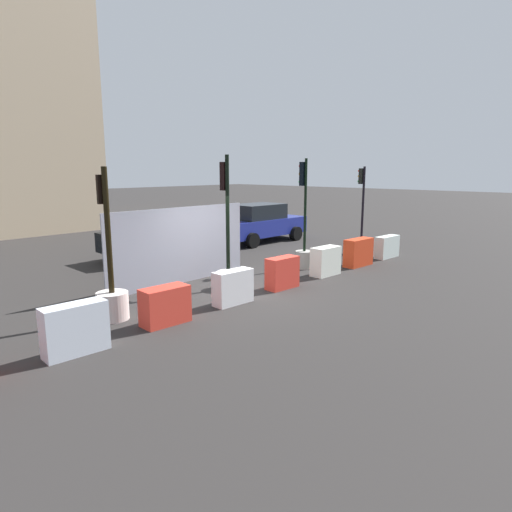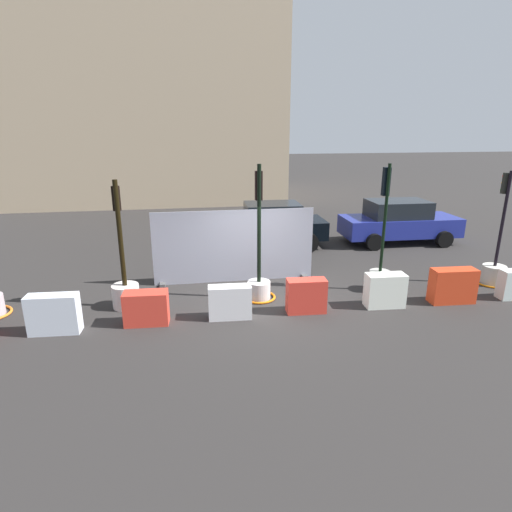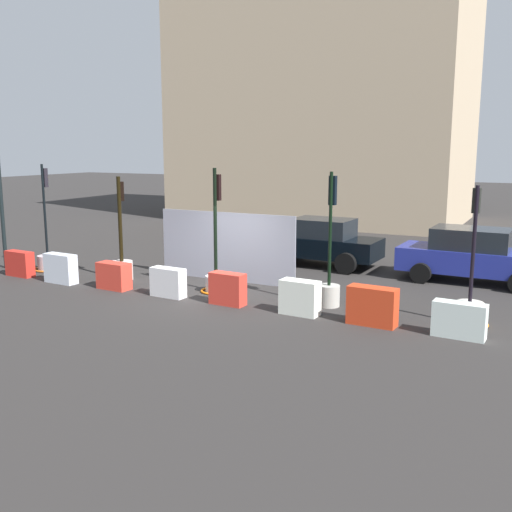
{
  "view_description": "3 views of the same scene",
  "coord_description": "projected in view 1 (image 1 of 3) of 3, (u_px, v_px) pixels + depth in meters",
  "views": [
    {
      "loc": [
        -8.19,
        -8.22,
        3.19
      ],
      "look_at": [
        0.74,
        0.04,
        0.81
      ],
      "focal_mm": 31.32,
      "sensor_mm": 36.0,
      "label": 1
    },
    {
      "loc": [
        -1.92,
        -10.11,
        4.44
      ],
      "look_at": [
        -0.15,
        0.39,
        1.16
      ],
      "focal_mm": 29.68,
      "sensor_mm": 36.0,
      "label": 2
    },
    {
      "loc": [
        8.55,
        -14.0,
        4.14
      ],
      "look_at": [
        1.52,
        -0.29,
        1.29
      ],
      "focal_mm": 41.54,
      "sensor_mm": 36.0,
      "label": 3
    }
  ],
  "objects": [
    {
      "name": "construction_barrier_2",
      "position": [
        165.0,
        306.0,
        9.28
      ],
      "size": [
        1.03,
        0.53,
        0.79
      ],
      "color": "red",
      "rests_on": "ground_plane"
    },
    {
      "name": "construction_barrier_1",
      "position": [
        75.0,
        329.0,
        7.76
      ],
      "size": [
        1.12,
        0.45,
        0.9
      ],
      "color": "silver",
      "rests_on": "ground_plane"
    },
    {
      "name": "construction_barrier_4",
      "position": [
        282.0,
        273.0,
        12.06
      ],
      "size": [
        0.99,
        0.46,
        0.86
      ],
      "color": "red",
      "rests_on": "ground_plane"
    },
    {
      "name": "car_black_sedan",
      "position": [
        160.0,
        234.0,
        16.24
      ],
      "size": [
        4.19,
        2.18,
        1.67
      ],
      "color": "black",
      "rests_on": "ground_plane"
    },
    {
      "name": "car_blue_estate",
      "position": [
        259.0,
        223.0,
        19.74
      ],
      "size": [
        4.56,
        2.21,
        1.68
      ],
      "color": "navy",
      "rests_on": "ground_plane"
    },
    {
      "name": "construction_barrier_5",
      "position": [
        326.0,
        261.0,
        13.56
      ],
      "size": [
        1.01,
        0.5,
        0.87
      ],
      "color": "white",
      "rests_on": "ground_plane"
    },
    {
      "name": "construction_barrier_3",
      "position": [
        233.0,
        287.0,
        10.67
      ],
      "size": [
        1.04,
        0.44,
        0.82
      ],
      "color": "white",
      "rests_on": "ground_plane"
    },
    {
      "name": "construction_barrier_7",
      "position": [
        387.0,
        247.0,
        16.26
      ],
      "size": [
        1.16,
        0.44,
        0.79
      ],
      "color": "silver",
      "rests_on": "ground_plane"
    },
    {
      "name": "construction_barrier_6",
      "position": [
        358.0,
        252.0,
        14.86
      ],
      "size": [
        1.18,
        0.5,
        0.92
      ],
      "color": "red",
      "rests_on": "ground_plane"
    },
    {
      "name": "traffic_light_2",
      "position": [
        228.0,
        266.0,
        12.02
      ],
      "size": [
        0.9,
        0.9,
        3.55
      ],
      "color": "silver",
      "rests_on": "ground_plane"
    },
    {
      "name": "site_fence_panel",
      "position": [
        181.0,
        247.0,
        12.54
      ],
      "size": [
        4.71,
        0.5,
        2.15
      ],
      "color": "#9396A5",
      "rests_on": "ground_plane"
    },
    {
      "name": "traffic_light_3",
      "position": [
        304.0,
        246.0,
        14.49
      ],
      "size": [
        0.58,
        0.58,
        3.52
      ],
      "color": "#AEABA2",
      "rests_on": "ground_plane"
    },
    {
      "name": "traffic_light_1",
      "position": [
        112.0,
        292.0,
        9.53
      ],
      "size": [
        0.68,
        0.68,
        3.24
      ],
      "color": "silver",
      "rests_on": "ground_plane"
    },
    {
      "name": "traffic_light_4",
      "position": [
        361.0,
        241.0,
        17.02
      ],
      "size": [
        0.91,
        0.91,
        3.28
      ],
      "color": "beige",
      "rests_on": "ground_plane"
    },
    {
      "name": "ground_plane",
      "position": [
        238.0,
        290.0,
        11.99
      ],
      "size": [
        120.0,
        120.0,
        0.0
      ],
      "primitive_type": "plane",
      "color": "#2A2827"
    }
  ]
}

